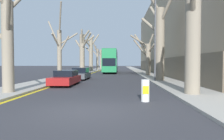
# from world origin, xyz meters

# --- Properties ---
(ground_plane) EXTENTS (300.00, 300.00, 0.00)m
(ground_plane) POSITION_xyz_m (0.00, 0.00, 0.00)
(ground_plane) COLOR #333338
(sidewalk_left) EXTENTS (3.02, 120.00, 0.12)m
(sidewalk_left) POSITION_xyz_m (-5.73, 50.00, 0.06)
(sidewalk_left) COLOR #A39E93
(sidewalk_left) RESTS_ON ground
(sidewalk_right) EXTENTS (3.02, 120.00, 0.12)m
(sidewalk_right) POSITION_xyz_m (5.73, 50.00, 0.06)
(sidewalk_right) COLOR #A39E93
(sidewalk_right) RESTS_ON ground
(building_facade_right) EXTENTS (10.08, 47.38, 13.64)m
(building_facade_right) POSITION_xyz_m (12.23, 27.49, 6.81)
(building_facade_right) COLOR tan
(building_facade_right) RESTS_ON ground
(kerb_line_stripe) EXTENTS (0.24, 120.00, 0.01)m
(kerb_line_stripe) POSITION_xyz_m (-4.04, 50.00, 0.00)
(kerb_line_stripe) COLOR yellow
(kerb_line_stripe) RESTS_ON ground
(street_tree_left_0) EXTENTS (4.19, 3.35, 7.31)m
(street_tree_left_0) POSITION_xyz_m (-5.24, 3.95, 3.19)
(street_tree_left_0) COLOR gray
(street_tree_left_0) RESTS_ON ground
(street_tree_left_1) EXTENTS (3.72, 3.47, 8.03)m
(street_tree_left_1) POSITION_xyz_m (-5.35, 14.21, 3.28)
(street_tree_left_1) COLOR gray
(street_tree_left_1) RESTS_ON ground
(street_tree_left_2) EXTENTS (3.50, 3.39, 7.42)m
(street_tree_left_2) POSITION_xyz_m (-5.13, 26.21, 3.84)
(street_tree_left_2) COLOR gray
(street_tree_left_2) RESTS_ON ground
(street_tree_left_3) EXTENTS (3.50, 4.52, 8.49)m
(street_tree_left_3) POSITION_xyz_m (-5.38, 37.30, 4.14)
(street_tree_left_3) COLOR gray
(street_tree_left_3) RESTS_ON ground
(street_tree_left_4) EXTENTS (1.70, 2.39, 7.56)m
(street_tree_left_4) POSITION_xyz_m (-5.20, 47.80, 3.29)
(street_tree_left_4) COLOR gray
(street_tree_left_4) RESTS_ON ground
(street_tree_left_5) EXTENTS (1.69, 4.81, 7.31)m
(street_tree_left_5) POSITION_xyz_m (-5.43, 59.24, 3.66)
(street_tree_left_5) COLOR gray
(street_tree_left_5) RESTS_ON ground
(street_tree_right_0) EXTENTS (2.62, 4.26, 7.74)m
(street_tree_right_0) POSITION_xyz_m (5.32, 3.78, 3.58)
(street_tree_right_0) COLOR gray
(street_tree_right_0) RESTS_ON ground
(street_tree_right_1) EXTENTS (2.90, 4.95, 9.14)m
(street_tree_right_1) POSITION_xyz_m (5.18, 12.84, 4.23)
(street_tree_right_1) COLOR gray
(street_tree_right_1) RESTS_ON ground
(street_tree_right_2) EXTENTS (3.44, 2.17, 6.14)m
(street_tree_right_2) POSITION_xyz_m (5.14, 21.84, 2.91)
(street_tree_right_2) COLOR gray
(street_tree_right_2) RESTS_ON ground
(double_decker_bus) EXTENTS (2.52, 11.34, 4.36)m
(double_decker_bus) POSITION_xyz_m (-0.61, 31.18, 2.47)
(double_decker_bus) COLOR #1E7F47
(double_decker_bus) RESTS_ON ground
(parked_car_0) EXTENTS (1.71, 4.27, 1.24)m
(parked_car_0) POSITION_xyz_m (-3.20, 8.94, 0.60)
(parked_car_0) COLOR maroon
(parked_car_0) RESTS_ON ground
(parked_car_1) EXTENTS (1.74, 4.30, 1.33)m
(parked_car_1) POSITION_xyz_m (-3.20, 14.96, 0.63)
(parked_car_1) COLOR #4C5156
(parked_car_1) RESTS_ON ground
(lamp_post) EXTENTS (1.40, 0.20, 8.76)m
(lamp_post) POSITION_xyz_m (4.58, 12.20, 4.85)
(lamp_post) COLOR #4C4F54
(lamp_post) RESTS_ON ground
(traffic_bollard) EXTENTS (0.39, 0.40, 1.03)m
(traffic_bollard) POSITION_xyz_m (2.49, 2.05, 0.52)
(traffic_bollard) COLOR white
(traffic_bollard) RESTS_ON ground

